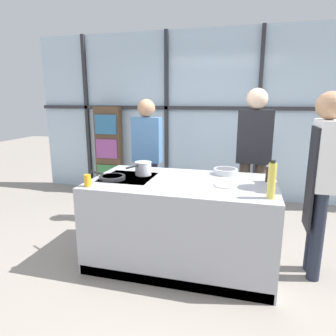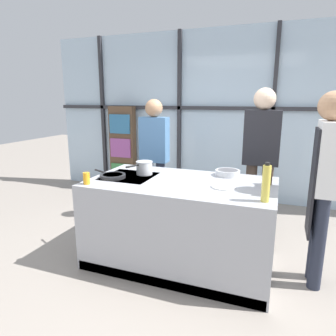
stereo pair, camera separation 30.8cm
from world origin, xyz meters
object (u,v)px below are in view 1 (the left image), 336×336
object	(u,v)px
spectator_far_left	(147,152)
saucepan	(143,168)
spectator_center_left	(254,151)
pepper_grinder	(268,174)
frying_pan	(112,177)
mixing_bowl	(226,171)
juice_glass_near	(87,180)
oil_bottle	(272,180)
chef	(322,172)
white_plate	(226,185)

from	to	relation	value
spectator_far_left	saucepan	size ratio (longest dim) A/B	5.29
spectator_center_left	pepper_grinder	distance (m)	0.80
spectator_far_left	frying_pan	world-z (taller)	spectator_far_left
mixing_bowl	juice_glass_near	xyz separation A→B (m)	(-1.23, -0.81, 0.02)
saucepan	mixing_bowl	bearing A→B (deg)	17.21
pepper_grinder	oil_bottle	bearing A→B (deg)	-91.08
chef	spectator_far_left	distance (m)	2.18
saucepan	mixing_bowl	world-z (taller)	saucepan
white_plate	chef	bearing A→B (deg)	9.01
mixing_bowl	spectator_far_left	bearing A→B (deg)	152.48
spectator_center_left	pepper_grinder	bearing A→B (deg)	99.78
spectator_far_left	saucepan	xyz separation A→B (m)	(0.24, -0.84, -0.02)
frying_pan	pepper_grinder	size ratio (longest dim) A/B	2.52
chef	mixing_bowl	bearing A→B (deg)	69.80
white_plate	mixing_bowl	world-z (taller)	mixing_bowl
mixing_bowl	oil_bottle	size ratio (longest dim) A/B	0.81
saucepan	pepper_grinder	bearing A→B (deg)	2.69
spectator_far_left	pepper_grinder	world-z (taller)	spectator_far_left
chef	oil_bottle	distance (m)	0.62
saucepan	white_plate	distance (m)	0.92
oil_bottle	spectator_center_left	bearing A→B (deg)	95.44
white_plate	pepper_grinder	bearing A→B (deg)	32.71
spectator_center_left	saucepan	size ratio (longest dim) A/B	5.69
spectator_far_left	white_plate	size ratio (longest dim) A/B	7.42
spectator_far_left	juice_glass_near	world-z (taller)	spectator_far_left
pepper_grinder	juice_glass_near	distance (m)	1.77
oil_bottle	juice_glass_near	distance (m)	1.65
mixing_bowl	chef	bearing A→B (deg)	-20.20
spectator_far_left	saucepan	distance (m)	0.88
spectator_far_left	mixing_bowl	bearing A→B (deg)	152.48
white_plate	spectator_far_left	bearing A→B (deg)	137.83
juice_glass_near	spectator_far_left	bearing A→B (deg)	84.85
chef	spectator_center_left	world-z (taller)	spectator_center_left
spectator_far_left	juice_glass_near	xyz separation A→B (m)	(-0.12, -1.38, -0.04)
spectator_far_left	mixing_bowl	xyz separation A→B (m)	(1.10, -0.57, -0.07)
chef	mixing_bowl	xyz separation A→B (m)	(-0.88, 0.33, -0.12)
pepper_grinder	spectator_far_left	bearing A→B (deg)	153.02
spectator_far_left	oil_bottle	distance (m)	2.01
spectator_center_left	saucepan	xyz separation A→B (m)	(-1.16, -0.84, -0.10)
frying_pan	chef	bearing A→B (deg)	5.32
spectator_center_left	juice_glass_near	size ratio (longest dim) A/B	15.84
white_plate	juice_glass_near	world-z (taller)	juice_glass_near
pepper_grinder	chef	bearing A→B (deg)	-14.70
chef	white_plate	distance (m)	0.87
chef	spectator_far_left	world-z (taller)	chef
chef	mixing_bowl	size ratio (longest dim) A/B	6.67
mixing_bowl	oil_bottle	xyz separation A→B (m)	(0.42, -0.73, 0.12)
chef	frying_pan	bearing A→B (deg)	95.32
chef	juice_glass_near	world-z (taller)	chef
saucepan	juice_glass_near	bearing A→B (deg)	-123.88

